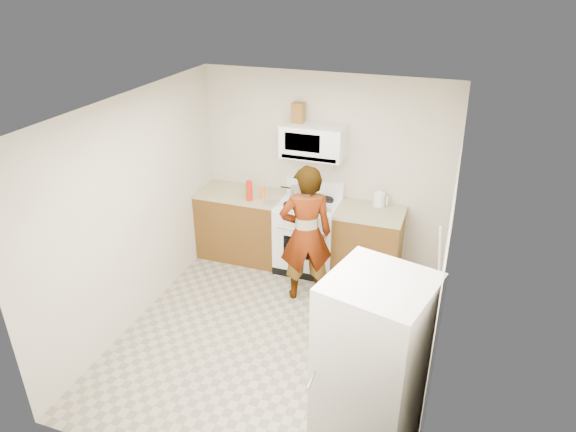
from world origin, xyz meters
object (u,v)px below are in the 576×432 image
at_px(saucepan, 300,192).
at_px(microwave, 313,141).
at_px(gas_range, 308,234).
at_px(kettle, 379,200).
at_px(fridge, 372,376).
at_px(person, 306,234).

bearing_deg(saucepan, microwave, 15.75).
bearing_deg(gas_range, kettle, 12.75).
xyz_separation_m(gas_range, fridge, (1.31, -2.66, 0.36)).
bearing_deg(fridge, saucepan, 132.68).
distance_m(person, fridge, 2.31).
xyz_separation_m(gas_range, microwave, (0.00, 0.13, 1.21)).
distance_m(gas_range, microwave, 1.22).
relative_size(gas_range, microwave, 1.49).
relative_size(fridge, kettle, 10.00).
bearing_deg(person, kettle, -153.54).
height_order(person, saucepan, person).
xyz_separation_m(kettle, saucepan, (-1.00, -0.11, -0.00)).
relative_size(gas_range, saucepan, 4.83).
xyz_separation_m(gas_range, saucepan, (-0.15, 0.08, 0.53)).
xyz_separation_m(gas_range, person, (0.16, -0.65, 0.36)).
relative_size(person, saucepan, 7.20).
distance_m(gas_range, saucepan, 0.56).
relative_size(gas_range, fridge, 0.66).
height_order(microwave, fridge, microwave).
distance_m(microwave, person, 1.17).
xyz_separation_m(microwave, person, (0.16, -0.78, -0.86)).
bearing_deg(person, microwave, -102.56).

